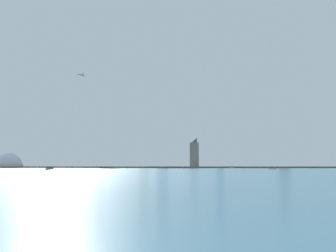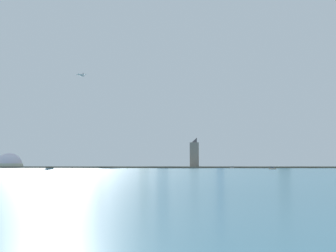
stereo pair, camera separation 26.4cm
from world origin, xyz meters
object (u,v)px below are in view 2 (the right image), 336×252
skyscraper_2 (283,150)px  skyscraper_7 (17,159)px  skyscraper_3 (144,136)px  skyscraper_5 (194,154)px  boat_1 (272,168)px  skyscraper_8 (25,160)px  stadium_dome (12,164)px  skyscraper_4 (220,138)px  channel_buoy_0 (127,168)px  skyscraper_1 (163,136)px  channel_buoy_1 (39,168)px  boat_2 (232,168)px  observation_tower (52,102)px  skyscraper_6 (101,135)px  airplane (81,75)px  skyscraper_0 (97,136)px

skyscraper_2 → skyscraper_7: (-658.10, 28.78, -18.33)m
skyscraper_3 → skyscraper_5: (124.81, -60.04, -46.66)m
boat_1 → skyscraper_8: bearing=-164.5°
stadium_dome → skyscraper_7: size_ratio=1.69×
skyscraper_4 → channel_buoy_0: bearing=-117.7°
skyscraper_1 → skyscraper_7: bearing=175.5°
stadium_dome → channel_buoy_1: (147.73, -212.53, -8.54)m
skyscraper_8 → boat_2: bearing=-16.6°
observation_tower → stadium_dome: size_ratio=4.47×
skyscraper_5 → skyscraper_1: bearing=156.7°
skyscraper_4 → channel_buoy_0: (-165.67, -315.28, -70.44)m
skyscraper_6 → airplane: 170.30m
stadium_dome → skyscraper_2: 637.44m
skyscraper_1 → channel_buoy_0: (-29.86, -318.20, -74.22)m
channel_buoy_1 → skyscraper_6: bearing=77.9°
skyscraper_1 → skyscraper_8: 341.89m
stadium_dome → channel_buoy_0: size_ratio=33.81×
skyscraper_1 → airplane: (-167.28, -126.89, 126.50)m
observation_tower → skyscraper_5: observation_tower is taller
skyscraper_4 → boat_1: bearing=-80.4°
observation_tower → skyscraper_8: observation_tower is taller
observation_tower → boat_1: (457.83, -328.23, -152.61)m
skyscraper_2 → skyscraper_3: (-332.81, 26.61, 36.98)m
boat_2 → skyscraper_4: bearing=89.2°
skyscraper_8 → airplane: 276.84m
skyscraper_6 → skyscraper_0: bearing=119.4°
channel_buoy_0 → airplane: size_ratio=0.09×
skyscraper_0 → skyscraper_6: 35.54m
skyscraper_4 → boat_1: size_ratio=12.22×
skyscraper_3 → skyscraper_7: 329.96m
channel_buoy_0 → skyscraper_5: bearing=69.7°
skyscraper_4 → skyscraper_6: (-285.44, -6.17, 8.56)m
skyscraper_7 → boat_1: bearing=-35.5°
skyscraper_4 → boat_2: size_ratio=14.77×
airplane → skyscraper_6: bearing=-178.4°
skyscraper_4 → skyscraper_7: skyscraper_4 is taller
skyscraper_1 → boat_1: skyscraper_1 is taller
stadium_dome → skyscraper_2: size_ratio=0.94×
skyscraper_4 → airplane: size_ratio=5.63×
skyscraper_6 → skyscraper_8: (-187.71, 3.33, -60.06)m
observation_tower → airplane: bearing=-39.6°
skyscraper_4 → channel_buoy_0: 363.05m
skyscraper_2 → channel_buoy_0: skyscraper_2 is taller
stadium_dome → skyscraper_5: size_ratio=1.11×
skyscraper_4 → skyscraper_5: bearing=-153.7°
airplane → skyscraper_8: bearing=-115.3°
skyscraper_1 → channel_buoy_0: 328.10m
skyscraper_3 → skyscraper_6: bearing=-160.0°
observation_tower → skyscraper_3: 236.45m
skyscraper_2 → airplane: size_ratio=3.23×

